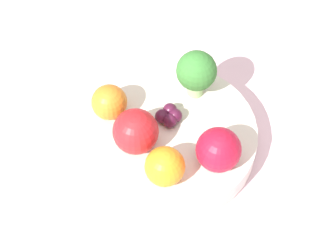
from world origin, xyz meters
name	(u,v)px	position (x,y,z in m)	size (l,w,h in m)	color
ground_plane	(168,153)	(0.00, 0.00, 0.00)	(6.00, 6.00, 0.00)	gray
table_surface	(168,149)	(0.00, 0.00, 0.01)	(1.20, 1.20, 0.02)	silver
bowl	(168,138)	(0.00, 0.00, 0.04)	(0.22, 0.22, 0.03)	silver
broccoli	(195,72)	(-0.03, -0.06, 0.10)	(0.05, 0.05, 0.07)	#99C17A
apple_red	(134,131)	(0.04, 0.02, 0.08)	(0.06, 0.06, 0.06)	red
apple_green	(217,150)	(-0.06, 0.05, 0.08)	(0.05, 0.05, 0.05)	#B7142D
orange_front	(107,102)	(0.08, -0.03, 0.08)	(0.05, 0.05, 0.05)	orange
orange_back	(163,166)	(0.01, 0.07, 0.08)	(0.05, 0.05, 0.05)	orange
grape_cluster	(167,116)	(0.00, -0.02, 0.06)	(0.03, 0.03, 0.02)	#47142D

